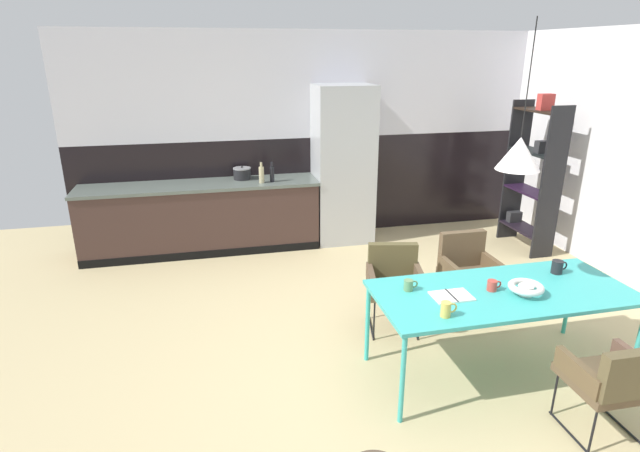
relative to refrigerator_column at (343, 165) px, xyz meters
name	(u,v)px	position (x,y,z in m)	size (l,w,h in m)	color
ground_plane	(399,367)	(-0.33, -2.99, -1.03)	(8.87, 8.87, 0.00)	tan
back_wall_splashback_dark	(313,186)	(-0.33, 0.36, -0.35)	(6.30, 0.12, 1.36)	black
back_wall_panel_upper	(313,85)	(-0.33, 0.36, 1.01)	(6.30, 0.12, 1.36)	silver
kitchen_counter	(202,217)	(-1.86, 0.00, -0.59)	(2.96, 0.63, 0.89)	#3D2A25
refrigerator_column	(343,165)	(0.00, 0.00, 0.00)	(0.75, 0.60, 2.06)	#ADAFB2
dining_table	(503,295)	(0.39, -3.21, -0.34)	(1.98, 0.84, 0.73)	teal
armchair_far_side	(394,276)	(-0.15, -2.33, -0.52)	(0.57, 0.56, 0.77)	brown
armchair_corner_seat	(616,377)	(0.71, -4.04, -0.55)	(0.50, 0.48, 0.74)	brown
armchair_facing_counter	(467,264)	(0.61, -2.28, -0.51)	(0.49, 0.47, 0.81)	brown
fruit_bowl	(526,288)	(0.51, -3.30, -0.25)	(0.26, 0.26, 0.09)	silver
open_book	(452,296)	(-0.04, -3.22, -0.30)	(0.29, 0.21, 0.02)	white
mug_glass_clear	(492,285)	(0.31, -3.19, -0.26)	(0.12, 0.07, 0.08)	#B23D33
mug_wide_latte	(558,267)	(1.00, -3.02, -0.25)	(0.14, 0.09, 0.11)	black
mug_dark_espresso	(446,309)	(-0.22, -3.47, -0.25)	(0.12, 0.07, 0.11)	gold
mug_white_ceramic	(409,285)	(-0.31, -3.04, -0.26)	(0.11, 0.07, 0.09)	#5B8456
cooking_pot	(242,173)	(-1.32, 0.12, -0.07)	(0.23, 0.23, 0.17)	black
bottle_wine_green	(262,174)	(-1.09, -0.13, -0.03)	(0.07, 0.07, 0.26)	tan
bottle_vinegar_dark	(272,173)	(-0.96, -0.10, -0.03)	(0.06, 0.06, 0.26)	black
open_shelf_unit	(533,172)	(2.26, -0.82, -0.02)	(0.30, 0.79, 1.97)	black
pendant_lamp_over_table_near	(519,153)	(0.39, -3.18, 0.75)	(0.31, 0.31, 1.01)	black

